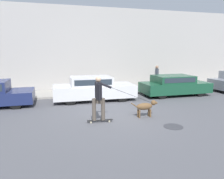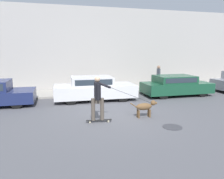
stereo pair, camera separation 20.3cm
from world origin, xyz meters
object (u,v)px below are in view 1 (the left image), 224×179
at_px(dog, 146,106).
at_px(skateboarder, 99,97).
at_px(parked_car_1, 94,89).
at_px(pedestrian_with_bag, 157,76).
at_px(parked_car_2, 174,85).

distance_m(dog, skateboarder, 2.08).
bearing_deg(parked_car_1, pedestrian_with_bag, 22.90).
relative_size(parked_car_2, dog, 3.59).
height_order(parked_car_2, pedestrian_with_bag, pedestrian_with_bag).
distance_m(parked_car_1, parked_car_2, 5.04).
bearing_deg(pedestrian_with_bag, dog, 78.60).
bearing_deg(dog, parked_car_2, 46.20).
relative_size(dog, pedestrian_with_bag, 0.72).
bearing_deg(skateboarder, parked_car_2, 39.13).
height_order(parked_car_1, pedestrian_with_bag, pedestrian_with_bag).
height_order(skateboarder, pedestrian_with_bag, skateboarder).
distance_m(parked_car_2, pedestrian_with_bag, 1.94).
xyz_separation_m(skateboarder, pedestrian_with_bag, (5.38, 5.69, -0.02)).
bearing_deg(parked_car_2, skateboarder, -145.18).
relative_size(parked_car_1, pedestrian_with_bag, 2.80).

